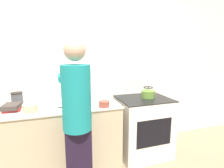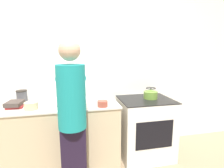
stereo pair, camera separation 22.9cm
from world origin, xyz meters
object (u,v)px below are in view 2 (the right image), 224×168
at_px(person, 72,114).
at_px(cutting_board, 69,106).
at_px(bowl_prep, 103,104).
at_px(oven, 145,128).
at_px(kettle, 151,94).
at_px(canister_jar, 22,96).
at_px(knife, 66,106).

distance_m(person, cutting_board, 0.37).
bearing_deg(bowl_prep, person, -142.02).
xyz_separation_m(oven, person, (-1.04, -0.51, 0.48)).
bearing_deg(kettle, cutting_board, -171.88).
xyz_separation_m(oven, cutting_board, (-1.08, -0.15, 0.46)).
distance_m(kettle, bowl_prep, 0.79).
distance_m(cutting_board, canister_jar, 0.74).
height_order(kettle, bowl_prep, kettle).
bearing_deg(cutting_board, knife, -137.31).
height_order(cutting_board, knife, knife).
relative_size(knife, kettle, 1.21).
distance_m(oven, cutting_board, 1.18).
height_order(kettle, canister_jar, kettle).
bearing_deg(canister_jar, cutting_board, -32.38).
relative_size(cutting_board, canister_jar, 2.27).
relative_size(person, knife, 6.97).
relative_size(knife, bowl_prep, 1.86).
distance_m(person, canister_jar, 1.01).
relative_size(cutting_board, kettle, 1.73).
distance_m(oven, knife, 1.22).
xyz_separation_m(person, canister_jar, (-0.67, 0.76, 0.04)).
bearing_deg(kettle, canister_jar, 172.64).
bearing_deg(bowl_prep, kettle, 18.11).
distance_m(oven, person, 1.26).
height_order(person, bowl_prep, person).
bearing_deg(cutting_board, canister_jar, 147.62).
distance_m(knife, bowl_prep, 0.44).
distance_m(oven, bowl_prep, 0.86).
xyz_separation_m(oven, kettle, (0.08, 0.02, 0.51)).
relative_size(person, canister_jar, 11.01).
bearing_deg(oven, knife, -171.19).
xyz_separation_m(knife, bowl_prep, (0.44, -0.06, 0.02)).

